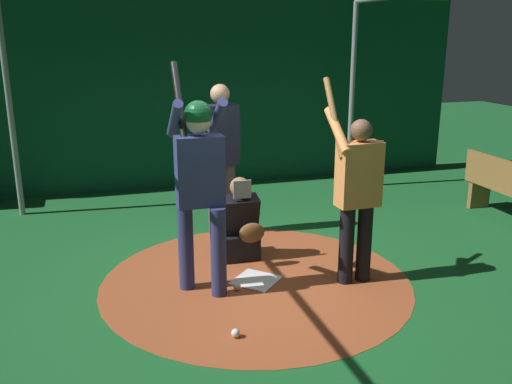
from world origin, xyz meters
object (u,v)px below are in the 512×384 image
home_plate (256,280)px  baseball_0 (237,286)px  visitor (357,190)px  bench (512,191)px  catcher (240,227)px  umpire (221,151)px  batter (199,178)px  baseball_1 (236,333)px

home_plate → baseball_0: size_ratio=5.68×
visitor → home_plate: bearing=-107.1°
bench → baseball_0: bearing=-76.7°
home_plate → catcher: bearing=179.1°
baseball_0 → home_plate: bearing=121.0°
home_plate → catcher: catcher is taller
catcher → umpire: size_ratio=0.51×
batter → umpire: bearing=159.9°
home_plate → bench: bench is taller
catcher → baseball_0: bearing=-17.5°
batter → baseball_1: batter is taller
umpire → visitor: (1.77, 0.95, -0.10)m
batter → catcher: batter is taller
catcher → umpire: (-0.86, -0.00, 0.69)m
bench → baseball_1: size_ratio=21.81×
batter → catcher: 1.19m
batter → catcher: size_ratio=2.32×
home_plate → bench: bearing=102.0°
catcher → visitor: size_ratio=0.46×
home_plate → batter: 1.27m
home_plate → baseball_0: (0.14, -0.24, 0.03)m
catcher → baseball_0: 0.89m
bench → umpire: bearing=-100.6°
visitor → baseball_1: visitor is taller
baseball_1 → catcher: bearing=163.5°
visitor → baseball_1: (0.73, -1.43, -0.92)m
home_plate → umpire: (-1.51, 0.01, 1.05)m
batter → baseball_0: (0.09, 0.33, -1.10)m
visitor → umpire: bearing=-153.5°
home_plate → baseball_0: bearing=-59.0°
baseball_1 → home_plate: bearing=154.4°
home_plate → baseball_1: (1.00, -0.48, 0.03)m
visitor → baseball_1: 1.86m
batter → baseball_0: size_ratio=29.60×
bench → baseball_1: bearing=-67.0°
catcher → umpire: bearing=-179.8°
baseball_1 → baseball_0: bearing=164.4°
catcher → bench: (-0.16, 3.76, 0.07)m
batter → umpire: size_ratio=1.17×
baseball_1 → visitor: bearing=117.1°
visitor → baseball_0: 1.51m
bench → baseball_1: bench is taller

